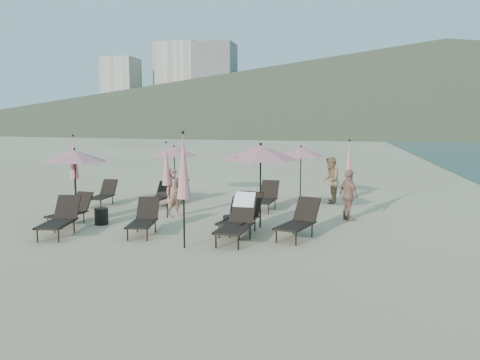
% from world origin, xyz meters
% --- Properties ---
extents(ground, '(800.00, 800.00, 0.00)m').
position_xyz_m(ground, '(0.00, 0.00, 0.00)').
color(ground, '#D6BA8C').
rests_on(ground, ground).
extents(volcanic_headland, '(690.00, 690.00, 55.00)m').
position_xyz_m(volcanic_headland, '(71.37, 302.62, 26.49)').
color(volcanic_headland, brown).
rests_on(volcanic_headland, ground).
extents(hotel_skyline, '(109.00, 82.00, 55.00)m').
position_xyz_m(hotel_skyline, '(-93.62, 271.21, 24.18)').
color(hotel_skyline, beige).
rests_on(hotel_skyline, ground).
extents(lounger_0, '(0.76, 1.58, 0.88)m').
position_xyz_m(lounger_0, '(-4.24, 0.68, 0.41)').
color(lounger_0, black).
rests_on(lounger_0, ground).
extents(lounger_1, '(0.99, 1.79, 0.97)m').
position_xyz_m(lounger_1, '(-3.71, -0.67, 0.46)').
color(lounger_1, black).
rests_on(lounger_1, ground).
extents(lounger_2, '(0.90, 1.67, 0.91)m').
position_xyz_m(lounger_2, '(-1.60, -0.06, 0.43)').
color(lounger_2, black).
rests_on(lounger_2, ground).
extents(lounger_3, '(0.98, 1.88, 1.03)m').
position_xyz_m(lounger_3, '(0.91, 0.72, 0.48)').
color(lounger_3, black).
rests_on(lounger_3, ground).
extents(lounger_4, '(0.75, 1.85, 1.14)m').
position_xyz_m(lounger_4, '(1.00, -0.11, 0.54)').
color(lounger_4, black).
rests_on(lounger_4, ground).
extents(lounger_5, '(1.11, 1.80, 0.97)m').
position_xyz_m(lounger_5, '(2.48, 0.48, 0.45)').
color(lounger_5, black).
rests_on(lounger_5, ground).
extents(lounger_6, '(0.68, 1.56, 0.88)m').
position_xyz_m(lounger_6, '(-4.99, 3.87, 0.41)').
color(lounger_6, black).
rests_on(lounger_6, ground).
extents(lounger_7, '(0.66, 1.52, 0.85)m').
position_xyz_m(lounger_7, '(-2.87, 4.02, 0.40)').
color(lounger_7, black).
rests_on(lounger_7, ground).
extents(lounger_8, '(0.93, 1.62, 0.88)m').
position_xyz_m(lounger_8, '(-2.62, 4.72, 0.41)').
color(lounger_8, black).
rests_on(lounger_8, ground).
extents(lounger_9, '(0.73, 1.70, 0.96)m').
position_xyz_m(lounger_9, '(0.98, 4.22, 0.45)').
color(lounger_9, black).
rests_on(lounger_9, ground).
extents(umbrella_open_0, '(2.04, 2.04, 2.19)m').
position_xyz_m(umbrella_open_0, '(-4.76, 1.76, 1.94)').
color(umbrella_open_0, black).
rests_on(umbrella_open_0, ground).
extents(umbrella_open_1, '(2.25, 2.25, 2.42)m').
position_xyz_m(umbrella_open_1, '(1.29, 1.43, 2.14)').
color(umbrella_open_1, black).
rests_on(umbrella_open_1, ground).
extents(umbrella_open_2, '(1.95, 1.95, 2.10)m').
position_xyz_m(umbrella_open_2, '(-3.11, 6.19, 1.86)').
color(umbrella_open_2, black).
rests_on(umbrella_open_2, ground).
extents(umbrella_open_3, '(2.00, 2.00, 2.16)m').
position_xyz_m(umbrella_open_3, '(1.97, 6.06, 1.91)').
color(umbrella_open_3, black).
rests_on(umbrella_open_3, ground).
extents(umbrella_closed_0, '(0.33, 0.33, 2.78)m').
position_xyz_m(umbrella_closed_0, '(-0.06, -1.17, 1.93)').
color(umbrella_closed_0, black).
rests_on(umbrella_closed_0, ground).
extents(umbrella_closed_1, '(0.29, 0.29, 2.48)m').
position_xyz_m(umbrella_closed_1, '(3.71, 3.12, 1.72)').
color(umbrella_closed_1, black).
rests_on(umbrella_closed_1, ground).
extents(umbrella_closed_2, '(0.30, 0.30, 2.59)m').
position_xyz_m(umbrella_closed_2, '(-5.32, 2.59, 1.80)').
color(umbrella_closed_2, black).
rests_on(umbrella_closed_2, ground).
extents(umbrella_closed_3, '(0.28, 0.28, 2.41)m').
position_xyz_m(umbrella_closed_3, '(-1.83, 2.17, 1.68)').
color(umbrella_closed_3, black).
rests_on(umbrella_closed_3, ground).
extents(side_table_0, '(0.39, 0.39, 0.49)m').
position_xyz_m(side_table_0, '(-3.34, 0.78, 0.24)').
color(side_table_0, black).
rests_on(side_table_0, ground).
extents(side_table_1, '(0.42, 0.42, 0.47)m').
position_xyz_m(side_table_1, '(0.62, 0.61, 0.23)').
color(side_table_1, black).
rests_on(side_table_1, ground).
extents(beachgoer_a, '(0.65, 0.67, 1.54)m').
position_xyz_m(beachgoer_a, '(-1.66, 2.33, 0.77)').
color(beachgoer_a, '#B37461').
rests_on(beachgoer_a, ground).
extents(beachgoer_b, '(0.67, 0.85, 1.72)m').
position_xyz_m(beachgoer_b, '(3.06, 6.13, 0.86)').
color(beachgoer_b, '#A17A53').
rests_on(beachgoer_b, ground).
extents(beachgoer_c, '(0.82, 0.98, 1.57)m').
position_xyz_m(beachgoer_c, '(3.73, 3.01, 0.78)').
color(beachgoer_c, '#A6735E').
rests_on(beachgoer_c, ground).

